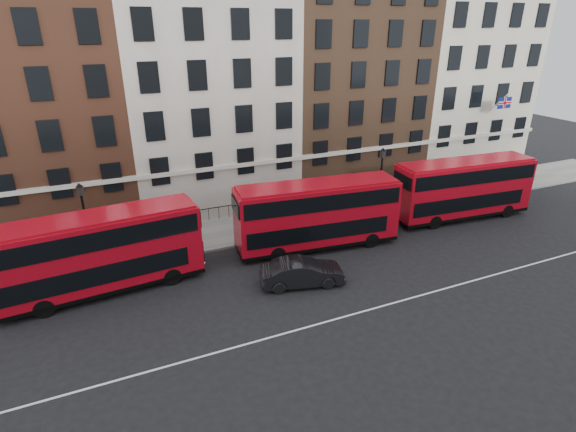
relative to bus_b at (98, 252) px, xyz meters
name	(u,v)px	position (x,y,z in m)	size (l,w,h in m)	color
ground	(297,304)	(9.50, -5.71, -2.49)	(120.00, 120.00, 0.00)	black
pavement	(238,229)	(9.50, 4.79, -2.42)	(80.00, 5.00, 0.15)	gray
kerb	(249,243)	(9.50, 2.29, -2.41)	(80.00, 0.30, 0.16)	gray
road_centre_line	(314,325)	(9.50, -7.71, -2.49)	(70.00, 0.12, 0.01)	white
building_terrace	(200,76)	(9.19, 12.17, 7.75)	(64.00, 11.95, 22.00)	#BAB2A1
bus_b	(98,252)	(0.00, 0.00, 0.00)	(11.24, 3.53, 4.65)	red
bus_c	(317,214)	(13.55, 0.01, -0.03)	(11.17, 3.79, 4.60)	red
bus_d	(463,188)	(26.13, 0.01, -0.01)	(11.22, 3.56, 4.64)	red
car_front	(302,273)	(10.61, -3.96, -1.69)	(1.69, 4.85, 1.60)	black
lamp_post_left	(86,220)	(-0.46, 3.48, 0.59)	(0.44, 0.44, 5.33)	black
lamp_post_right	(381,178)	(20.63, 3.04, 0.59)	(0.44, 0.44, 5.33)	black
traffic_light	(488,169)	(31.80, 2.96, -0.05)	(0.25, 0.45, 3.27)	black
iron_railings	(229,211)	(9.50, 6.99, -1.84)	(6.60, 0.06, 1.00)	black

